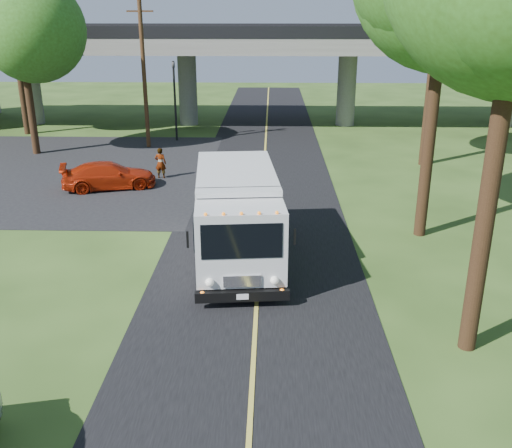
{
  "coord_description": "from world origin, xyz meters",
  "views": [
    {
      "loc": [
        0.4,
        -11.87,
        8.14
      ],
      "look_at": [
        -0.09,
        5.69,
        1.6
      ],
      "focal_mm": 40.0,
      "sensor_mm": 36.0,
      "label": 1
    }
  ],
  "objects_px": {
    "traffic_signal": "(175,92)",
    "red_sedan": "(109,175)",
    "utility_pole": "(144,74)",
    "pedestrian": "(161,163)",
    "tree_right_far": "(443,9)",
    "tree_left_lot": "(21,17)",
    "tree_left_far": "(14,23)",
    "step_van": "(237,214)"
  },
  "relations": [
    {
      "from": "traffic_signal",
      "to": "step_van",
      "type": "distance_m",
      "value": 20.32
    },
    {
      "from": "utility_pole",
      "to": "pedestrian",
      "type": "bearing_deg",
      "value": -73.5
    },
    {
      "from": "tree_left_far",
      "to": "tree_left_lot",
      "type": "bearing_deg",
      "value": -63.43
    },
    {
      "from": "red_sedan",
      "to": "tree_right_far",
      "type": "bearing_deg",
      "value": -90.34
    },
    {
      "from": "red_sedan",
      "to": "pedestrian",
      "type": "relative_size",
      "value": 2.78
    },
    {
      "from": "tree_right_far",
      "to": "red_sedan",
      "type": "relative_size",
      "value": 2.45
    },
    {
      "from": "tree_left_far",
      "to": "red_sedan",
      "type": "height_order",
      "value": "tree_left_far"
    },
    {
      "from": "utility_pole",
      "to": "tree_left_lot",
      "type": "relative_size",
      "value": 0.86
    },
    {
      "from": "utility_pole",
      "to": "tree_left_far",
      "type": "height_order",
      "value": "tree_left_far"
    },
    {
      "from": "utility_pole",
      "to": "pedestrian",
      "type": "relative_size",
      "value": 5.58
    },
    {
      "from": "traffic_signal",
      "to": "utility_pole",
      "type": "height_order",
      "value": "utility_pole"
    },
    {
      "from": "utility_pole",
      "to": "pedestrian",
      "type": "distance_m",
      "value": 8.48
    },
    {
      "from": "pedestrian",
      "to": "tree_left_lot",
      "type": "bearing_deg",
      "value": -25.57
    },
    {
      "from": "tree_right_far",
      "to": "red_sedan",
      "type": "height_order",
      "value": "tree_right_far"
    },
    {
      "from": "tree_left_lot",
      "to": "pedestrian",
      "type": "height_order",
      "value": "tree_left_lot"
    },
    {
      "from": "step_van",
      "to": "utility_pole",
      "type": "bearing_deg",
      "value": 105.29
    },
    {
      "from": "red_sedan",
      "to": "pedestrian",
      "type": "bearing_deg",
      "value": -66.63
    },
    {
      "from": "tree_left_lot",
      "to": "red_sedan",
      "type": "distance_m",
      "value": 11.84
    },
    {
      "from": "step_van",
      "to": "red_sedan",
      "type": "relative_size",
      "value": 1.69
    },
    {
      "from": "utility_pole",
      "to": "tree_right_far",
      "type": "xyz_separation_m",
      "value": [
        16.71,
        -4.16,
        3.71
      ]
    },
    {
      "from": "step_van",
      "to": "red_sedan",
      "type": "bearing_deg",
      "value": 123.18
    },
    {
      "from": "traffic_signal",
      "to": "pedestrian",
      "type": "distance_m",
      "value": 9.6
    },
    {
      "from": "tree_left_far",
      "to": "pedestrian",
      "type": "distance_m",
      "value": 17.28
    },
    {
      "from": "tree_left_lot",
      "to": "tree_left_far",
      "type": "bearing_deg",
      "value": 116.57
    },
    {
      "from": "tree_left_far",
      "to": "pedestrian",
      "type": "bearing_deg",
      "value": -44.14
    },
    {
      "from": "step_van",
      "to": "red_sedan",
      "type": "distance_m",
      "value": 10.87
    },
    {
      "from": "utility_pole",
      "to": "tree_right_far",
      "type": "bearing_deg",
      "value": -14.0
    },
    {
      "from": "traffic_signal",
      "to": "red_sedan",
      "type": "relative_size",
      "value": 1.16
    },
    {
      "from": "step_van",
      "to": "pedestrian",
      "type": "xyz_separation_m",
      "value": [
        -4.59,
        10.3,
        -0.87
      ]
    },
    {
      "from": "tree_left_lot",
      "to": "pedestrian",
      "type": "bearing_deg",
      "value": -31.17
    },
    {
      "from": "pedestrian",
      "to": "tree_left_far",
      "type": "bearing_deg",
      "value": -38.54
    },
    {
      "from": "tree_left_lot",
      "to": "red_sedan",
      "type": "bearing_deg",
      "value": -48.21
    },
    {
      "from": "traffic_signal",
      "to": "tree_right_far",
      "type": "bearing_deg",
      "value": -22.07
    },
    {
      "from": "tree_right_far",
      "to": "red_sedan",
      "type": "xyz_separation_m",
      "value": [
        -16.76,
        -4.98,
        -7.65
      ]
    },
    {
      "from": "red_sedan",
      "to": "utility_pole",
      "type": "bearing_deg",
      "value": -17.23
    },
    {
      "from": "traffic_signal",
      "to": "red_sedan",
      "type": "distance_m",
      "value": 11.54
    },
    {
      "from": "utility_pole",
      "to": "step_van",
      "type": "bearing_deg",
      "value": -69.02
    },
    {
      "from": "tree_left_far",
      "to": "traffic_signal",
      "type": "bearing_deg",
      "value": -9.65
    },
    {
      "from": "traffic_signal",
      "to": "pedestrian",
      "type": "xyz_separation_m",
      "value": [
        0.65,
        -9.28,
        -2.39
      ]
    },
    {
      "from": "utility_pole",
      "to": "red_sedan",
      "type": "relative_size",
      "value": 2.0
    },
    {
      "from": "tree_right_far",
      "to": "step_van",
      "type": "height_order",
      "value": "tree_right_far"
    },
    {
      "from": "traffic_signal",
      "to": "utility_pole",
      "type": "relative_size",
      "value": 0.58
    }
  ]
}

